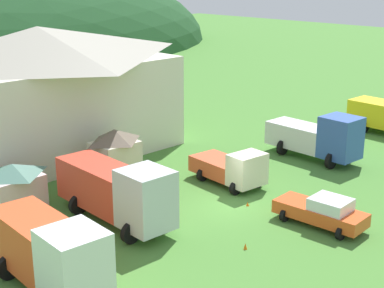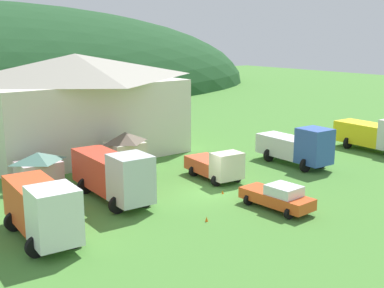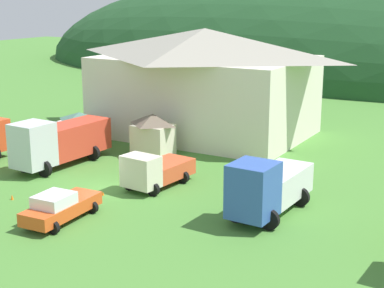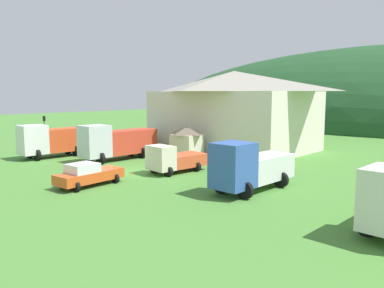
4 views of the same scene
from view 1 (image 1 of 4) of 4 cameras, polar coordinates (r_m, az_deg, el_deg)
ground_plane at (r=33.34m, az=3.76°, el=-6.05°), size 200.00×200.00×0.00m
depot_building at (r=43.23m, az=-14.54°, el=5.30°), size 18.29×12.83×9.06m
play_shed_cream at (r=37.41m, az=-7.55°, el=-0.86°), size 2.95×2.42×3.21m
play_shed_pink at (r=33.95m, az=-17.05°, el=-3.91°), size 3.09×2.54×2.62m
heavy_rig_white at (r=25.01m, az=-13.69°, el=-10.18°), size 3.31×6.92×3.40m
tow_truck_silver at (r=30.76m, az=-7.30°, el=-4.51°), size 3.26×8.01×3.54m
light_truck_cream at (r=36.04m, az=3.96°, el=-2.35°), size 2.98×5.18×2.34m
box_truck_blue at (r=41.47m, az=12.35°, el=0.70°), size 3.18×6.97×3.41m
service_pickup_orange at (r=31.23m, az=12.65°, el=-6.45°), size 2.43×4.92×1.66m
traffic_cone_near_pickup at (r=33.40m, az=5.47°, el=-6.05°), size 0.36×0.36×0.47m
traffic_cone_mid_row at (r=28.58m, az=5.24°, el=-10.22°), size 0.36×0.36×0.63m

